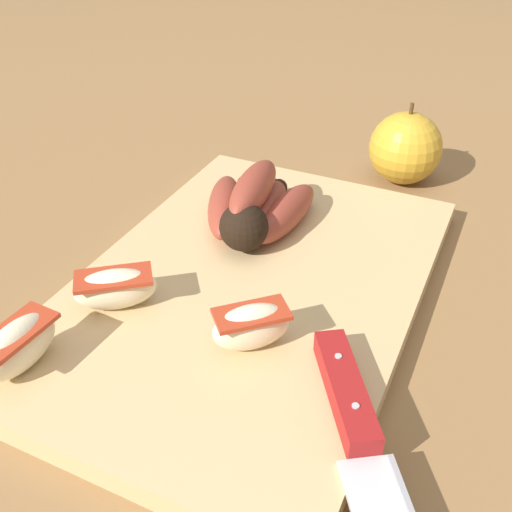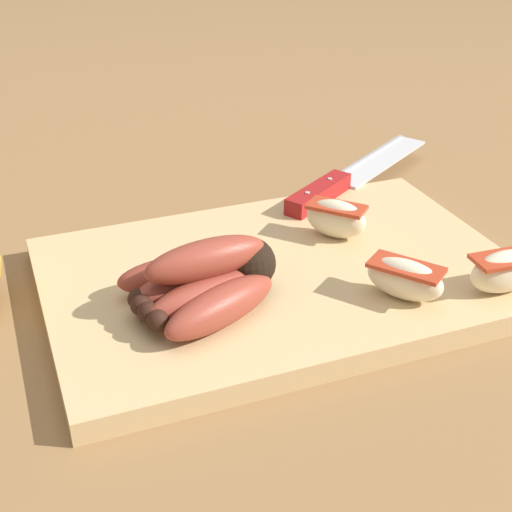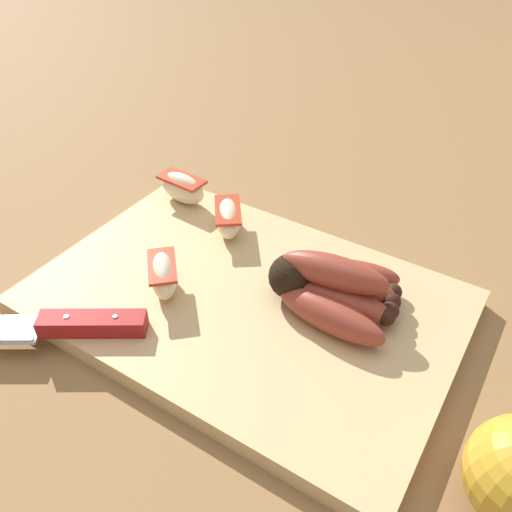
{
  "view_description": "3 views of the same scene",
  "coord_description": "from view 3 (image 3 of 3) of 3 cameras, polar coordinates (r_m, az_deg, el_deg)",
  "views": [
    {
      "loc": [
        -0.36,
        -0.17,
        0.34
      ],
      "look_at": [
        -0.01,
        -0.0,
        0.06
      ],
      "focal_mm": 41.86,
      "sensor_mm": 36.0,
      "label": 1
    },
    {
      "loc": [
        0.23,
        0.53,
        0.35
      ],
      "look_at": [
        0.04,
        0.02,
        0.04
      ],
      "focal_mm": 51.08,
      "sensor_mm": 36.0,
      "label": 2
    },
    {
      "loc": [
        0.23,
        -0.31,
        0.39
      ],
      "look_at": [
        0.01,
        0.03,
        0.05
      ],
      "focal_mm": 36.96,
      "sensor_mm": 36.0,
      "label": 3
    }
  ],
  "objects": [
    {
      "name": "cutting_board",
      "position": [
        0.54,
        -1.23,
        -5.01
      ],
      "size": [
        0.42,
        0.28,
        0.02
      ],
      "primitive_type": "cube",
      "color": "tan",
      "rests_on": "ground_plane"
    },
    {
      "name": "apple_wedge_near",
      "position": [
        0.67,
        -7.97,
        7.36
      ],
      "size": [
        0.07,
        0.03,
        0.04
      ],
      "color": "beige",
      "rests_on": "cutting_board"
    },
    {
      "name": "ground_plane",
      "position": [
        0.55,
        -2.52,
        -6.2
      ],
      "size": [
        6.0,
        6.0,
        0.0
      ],
      "primitive_type": "plane",
      "color": "olive"
    },
    {
      "name": "banana_bunch",
      "position": [
        0.52,
        8.28,
        -3.52
      ],
      "size": [
        0.13,
        0.12,
        0.06
      ],
      "color": "black",
      "rests_on": "cutting_board"
    },
    {
      "name": "apple_wedge_far",
      "position": [
        0.61,
        -3.03,
        4.19
      ],
      "size": [
        0.06,
        0.07,
        0.04
      ],
      "color": "beige",
      "rests_on": "cutting_board"
    },
    {
      "name": "chefs_knife",
      "position": [
        0.54,
        -22.21,
        -7.02
      ],
      "size": [
        0.25,
        0.18,
        0.02
      ],
      "color": "silver",
      "rests_on": "cutting_board"
    },
    {
      "name": "apple_wedge_middle",
      "position": [
        0.54,
        -10.0,
        -2.0
      ],
      "size": [
        0.06,
        0.06,
        0.04
      ],
      "color": "beige",
      "rests_on": "cutting_board"
    }
  ]
}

